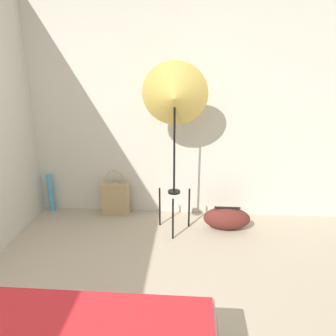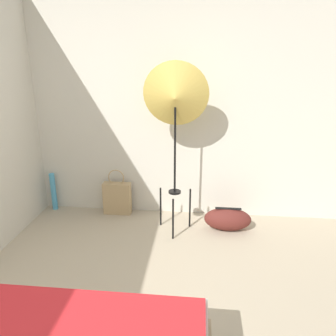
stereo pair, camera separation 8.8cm
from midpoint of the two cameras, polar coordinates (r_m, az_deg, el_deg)
wall_back at (r=3.84m, az=-4.63°, el=10.61°), size 8.00×0.05×2.60m
photo_umbrella at (r=3.28m, az=2.07°, el=12.01°), size 0.67×0.34×1.81m
tote_bag at (r=4.06m, az=-8.22°, el=-5.15°), size 0.34×0.11×0.57m
duffel_bag at (r=3.75m, az=11.01°, el=-8.74°), size 0.52×0.26×0.26m
paper_roll at (r=4.35m, az=-18.76°, el=-3.90°), size 0.06×0.06×0.48m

